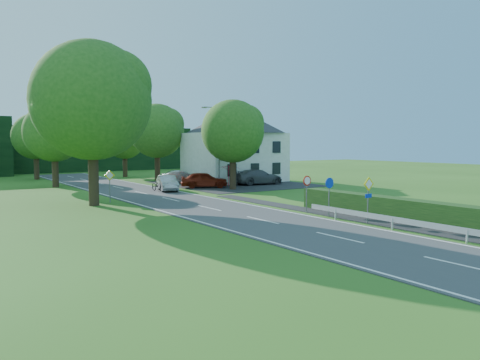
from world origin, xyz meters
TOP-DOWN VIEW (x-y plane):
  - ground at (0.00, 0.00)m, footprint 160.00×160.00m
  - road at (0.00, 20.00)m, footprint 7.00×80.00m
  - footpath at (4.95, 2.00)m, footprint 1.50×44.00m
  - parking_pad at (12.00, 33.00)m, footprint 14.00×16.00m
  - line_edge_left at (-3.25, 20.00)m, footprint 0.12×80.00m
  - line_edge_right at (3.25, 20.00)m, footprint 0.12×80.00m
  - line_centre at (0.00, 20.00)m, footprint 0.12×80.00m
  - tree_main at (-6.00, 24.00)m, footprint 9.40×9.40m
  - tree_left_far at (-5.00, 40.00)m, footprint 7.00×7.00m
  - tree_right_far at (7.00, 42.00)m, footprint 7.40×7.40m
  - tree_left_back at (-4.50, 52.00)m, footprint 6.60×6.60m
  - tree_right_back at (6.00, 50.00)m, footprint 6.20×6.20m
  - tree_right_mid at (8.50, 28.00)m, footprint 7.00×7.00m
  - treeline_right at (8.00, 66.00)m, footprint 30.00×5.00m
  - house_white at (14.00, 36.00)m, footprint 10.60×8.40m
  - streetlight at (8.06, 30.00)m, footprint 2.03×0.18m
  - sign_priority_right at (4.30, 7.98)m, footprint 0.78×0.09m
  - sign_roundabout at (4.30, 10.98)m, footprint 0.64×0.08m
  - sign_speed_limit at (4.30, 12.97)m, footprint 0.64×0.11m
  - sign_priority_left at (-4.50, 24.98)m, footprint 0.78×0.09m
  - moving_car at (2.70, 30.23)m, footprint 2.66×4.54m
  - motorcycle at (1.80, 30.34)m, footprint 0.93×2.22m
  - parked_car_red at (7.03, 30.94)m, footprint 4.97×3.69m
  - parked_car_silver_a at (7.60, 37.00)m, footprint 4.52×2.77m
  - parked_car_grey at (13.55, 30.79)m, footprint 5.72×2.70m
  - parked_car_silver_b at (14.32, 34.00)m, footprint 5.52×3.43m
  - parasol at (9.96, 30.93)m, footprint 2.63×2.67m

SIDE VIEW (x-z plane):
  - ground at x=0.00m, z-range 0.00..0.00m
  - road at x=0.00m, z-range 0.00..0.04m
  - footpath at x=4.95m, z-range 0.00..0.04m
  - parking_pad at x=12.00m, z-range 0.00..0.04m
  - line_edge_left at x=-3.25m, z-range 0.04..0.05m
  - line_edge_right at x=3.25m, z-range 0.04..0.05m
  - line_centre at x=0.00m, z-range 0.04..0.05m
  - motorcycle at x=1.80m, z-range 0.04..1.18m
  - parked_car_silver_a at x=7.60m, z-range 0.04..1.45m
  - moving_car at x=2.70m, z-range 0.04..1.45m
  - parked_car_silver_b at x=14.32m, z-range 0.04..1.47m
  - parked_car_red at x=7.03m, z-range 0.04..1.62m
  - parked_car_grey at x=13.55m, z-range 0.04..1.65m
  - parasol at x=9.96m, z-range 0.04..2.23m
  - sign_roundabout at x=4.30m, z-range 0.49..2.86m
  - sign_priority_left at x=-4.50m, z-range 0.50..2.94m
  - sign_speed_limit at x=4.30m, z-range 0.58..2.95m
  - sign_priority_right at x=4.30m, z-range 0.50..3.09m
  - treeline_right at x=8.00m, z-range 0.00..7.00m
  - tree_right_back at x=6.00m, z-range 0.00..7.56m
  - tree_left_back at x=-4.50m, z-range 0.00..8.07m
  - tree_left_far at x=-5.00m, z-range 0.00..8.58m
  - tree_right_mid at x=8.50m, z-range 0.00..8.58m
  - house_white at x=14.00m, z-range 0.11..8.71m
  - streetlight at x=8.06m, z-range 0.46..8.46m
  - tree_right_far at x=7.00m, z-range 0.00..9.09m
  - tree_main at x=-6.00m, z-range 0.00..11.64m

